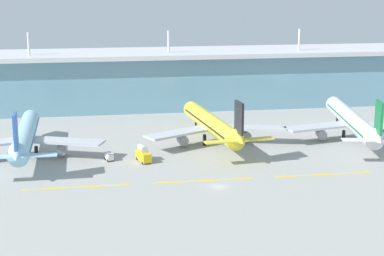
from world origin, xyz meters
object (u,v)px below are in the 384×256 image
at_px(airliner_middle, 213,125).
at_px(airliner_near, 25,137).
at_px(baggage_cart, 109,157).
at_px(fuel_truck, 143,154).
at_px(airliner_far, 353,121).

bearing_deg(airliner_middle, airliner_near, -173.65).
distance_m(airliner_middle, baggage_cart, 38.08).
relative_size(airliner_near, baggage_cart, 15.15).
bearing_deg(fuel_truck, airliner_near, 162.93).
xyz_separation_m(airliner_middle, fuel_truck, (-24.59, -17.45, -4.18)).
relative_size(airliner_middle, baggage_cart, 15.11).
bearing_deg(baggage_cart, airliner_far, 8.39).
bearing_deg(fuel_truck, baggage_cart, 165.48).
distance_m(airliner_middle, airliner_far, 47.90).
xyz_separation_m(airliner_middle, baggage_cart, (-34.69, -14.84, -5.18)).
xyz_separation_m(airliner_near, airliner_middle, (59.78, 6.65, -0.00)).
bearing_deg(airliner_middle, airliner_far, -3.18).
distance_m(airliner_far, baggage_cart, 83.57).
height_order(airliner_middle, airliner_far, same).
distance_m(airliner_near, baggage_cart, 26.90).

